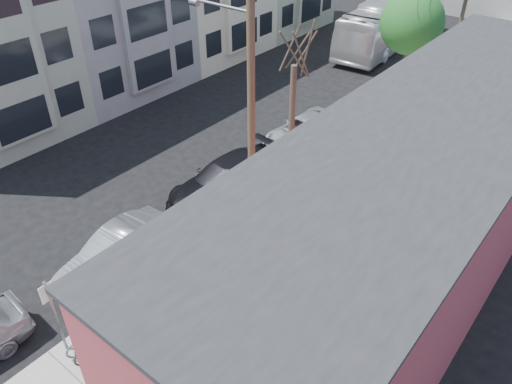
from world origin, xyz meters
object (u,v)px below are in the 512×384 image
Objects in this scene: tree_bare at (291,134)px; patio_chair_a at (229,341)px; parking_meter_far at (300,157)px; bus at (388,23)px; parked_bike_a at (99,331)px; car_2 at (227,180)px; sign_post at (54,310)px; cyclist at (100,340)px; patron_grey at (190,326)px; utility_pole_near at (250,92)px; tree_leafy_mid at (412,23)px; car_3 at (305,131)px; parking_meter_near at (189,236)px; parked_bike_b at (93,338)px; car_1 at (119,253)px; patron_green at (211,321)px.

patio_chair_a is (3.40, -7.72, -2.42)m from tree_bare.
parking_meter_far is 19.16m from bus.
parked_bike_a is 0.31× the size of car_2.
bus is (-5.16, 30.76, -0.11)m from sign_post.
patio_chair_a is at bearing -152.12° from cyclist.
sign_post reaches higher than patron_grey.
car_2 is (-1.59, 0.39, -4.57)m from utility_pole_near.
tree_leafy_mid reaches higher than car_3.
utility_pole_near is 5.43× the size of patron_grey.
parked_bike_a is (-0.46, 0.25, -0.20)m from cyclist.
parked_bike_a is at bearing -80.36° from parking_meter_near.
tree_leafy_mid is 3.51× the size of patron_grey.
car_2 is at bearing -84.84° from bus.
car_2 is 0.47× the size of bus.
tree_bare reaches higher than parking_meter_far.
cyclist is 0.82× the size of parked_bike_a.
utility_pole_near is (0.14, -3.64, 4.43)m from parking_meter_far.
patio_chair_a is 0.51× the size of parked_bike_b.
bus is (-6.28, 30.22, 0.83)m from cyclist.
parked_bike_a is at bearing -77.87° from car_3.
parking_meter_near is 0.69× the size of parked_bike_a.
patron_grey is at bearing -82.59° from tree_leafy_mid.
tree_bare is 0.88× the size of tree_leafy_mid.
car_3 is (0.00, 5.87, -0.15)m from car_2.
parked_bike_a is at bearing -52.56° from patron_grey.
patron_grey is (-0.96, -0.59, 0.48)m from patio_chair_a.
car_1 is 0.81× the size of car_2.
tree_leafy_mid is 11.59m from bus.
patron_green is 0.16× the size of bus.
tree_bare is at bearing 70.21° from car_1.
sign_post is at bearing -26.04° from patron_green.
utility_pole_near is at bearing 146.75° from patio_chair_a.
sign_post is at bearing -130.85° from parked_bike_a.
patron_grey reaches higher than patio_chair_a.
patron_green reaches higher than patron_grey.
tree_bare is at bearing -162.49° from patron_grey.
utility_pole_near is 12.52m from tree_leafy_mid.
patio_chair_a is 0.48× the size of patron_grey.
parking_meter_near is 0.19× the size of tree_leafy_mid.
car_3 reaches higher than patio_chair_a.
patron_green is 1.09× the size of parked_bike_a.
parking_meter_far is at bearing -93.55° from tree_leafy_mid.
parked_bike_b is (-3.19, -2.43, 0.01)m from patio_chair_a.
car_2 is 1.16× the size of car_3.
parked_bike_b is at bearing -26.01° from patron_green.
utility_pole_near is 5.06× the size of patron_green.
parked_bike_a is (-3.18, -2.22, 0.10)m from patio_chair_a.
tree_leafy_mid is (0.45, 21.16, 3.15)m from sign_post.
bus is at bearing -140.65° from patron_green.
patron_grey is 0.39× the size of car_1.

